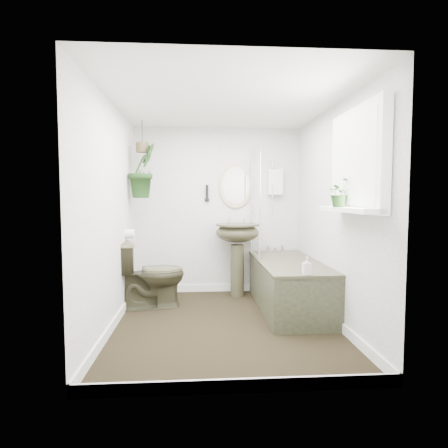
{
  "coord_description": "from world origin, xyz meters",
  "views": [
    {
      "loc": [
        -0.28,
        -3.85,
        1.33
      ],
      "look_at": [
        0.0,
        0.15,
        1.05
      ],
      "focal_mm": 30.0,
      "sensor_mm": 36.0,
      "label": 1
    }
  ],
  "objects": [
    {
      "name": "wall_back",
      "position": [
        0.0,
        1.41,
        1.15
      ],
      "size": [
        2.3,
        0.02,
        2.3
      ],
      "primitive_type": "cube",
      "color": "white",
      "rests_on": "ground"
    },
    {
      "name": "shower_box",
      "position": [
        0.8,
        1.34,
        1.55
      ],
      "size": [
        0.2,
        0.1,
        0.35
      ],
      "primitive_type": "cube",
      "color": "white",
      "rests_on": "wall_back"
    },
    {
      "name": "wall_sconce",
      "position": [
        -0.15,
        1.36,
        1.4
      ],
      "size": [
        0.04,
        0.04,
        0.22
      ],
      "primitive_type": "cylinder",
      "color": "black",
      "rests_on": "wall_back"
    },
    {
      "name": "soap_bottle",
      "position": [
        0.79,
        -0.29,
        0.67
      ],
      "size": [
        0.08,
        0.08,
        0.17
      ],
      "primitive_type": "imported",
      "rotation": [
        0.0,
        0.0,
        0.02
      ],
      "color": "#362B29",
      "rests_on": "bathtub"
    },
    {
      "name": "sill_plant",
      "position": [
        0.98,
        -0.59,
        1.38
      ],
      "size": [
        0.26,
        0.24,
        0.25
      ],
      "primitive_type": "imported",
      "rotation": [
        0.0,
        0.0,
        0.2
      ],
      "color": "black",
      "rests_on": "window_sill"
    },
    {
      "name": "ceiling",
      "position": [
        0.0,
        0.0,
        2.31
      ],
      "size": [
        2.3,
        2.8,
        0.02
      ],
      "primitive_type": "cube",
      "color": "white",
      "rests_on": "ground"
    },
    {
      "name": "wall_front",
      "position": [
        0.0,
        -1.41,
        1.15
      ],
      "size": [
        2.3,
        0.02,
        2.3
      ],
      "primitive_type": "cube",
      "color": "white",
      "rests_on": "ground"
    },
    {
      "name": "window_sill",
      "position": [
        1.02,
        -0.7,
        1.23
      ],
      "size": [
        0.18,
        1.0,
        0.04
      ],
      "primitive_type": "cube",
      "color": "white",
      "rests_on": "wall_right"
    },
    {
      "name": "hanging_plant",
      "position": [
        -0.97,
        0.95,
        1.67
      ],
      "size": [
        0.47,
        0.49,
        0.69
      ],
      "primitive_type": "imported",
      "rotation": [
        0.0,
        0.0,
        0.96
      ],
      "color": "black",
      "rests_on": "ceiling"
    },
    {
      "name": "hanging_pot",
      "position": [
        -0.97,
        0.95,
        1.96
      ],
      "size": [
        0.16,
        0.16,
        0.12
      ],
      "primitive_type": "cylinder",
      "color": "#4A3D26",
      "rests_on": "ceiling"
    },
    {
      "name": "wall_right",
      "position": [
        1.16,
        0.0,
        1.15
      ],
      "size": [
        0.02,
        2.8,
        2.3
      ],
      "primitive_type": "cube",
      "color": "white",
      "rests_on": "ground"
    },
    {
      "name": "oval_mirror",
      "position": [
        0.25,
        1.37,
        1.5
      ],
      "size": [
        0.46,
        0.03,
        0.62
      ],
      "primitive_type": "ellipsoid",
      "color": "beige",
      "rests_on": "wall_back"
    },
    {
      "name": "skirting",
      "position": [
        0.0,
        0.0,
        0.05
      ],
      "size": [
        2.3,
        2.8,
        0.1
      ],
      "primitive_type": "cube",
      "color": "white",
      "rests_on": "floor"
    },
    {
      "name": "bathtub",
      "position": [
        0.8,
        0.5,
        0.29
      ],
      "size": [
        0.72,
        1.72,
        0.58
      ],
      "primitive_type": null,
      "color": "#3A3825",
      "rests_on": "floor"
    },
    {
      "name": "pedestal_sink",
      "position": [
        0.25,
        1.13,
        0.5
      ],
      "size": [
        0.65,
        0.58,
        0.99
      ],
      "primitive_type": null,
      "rotation": [
        0.0,
        0.0,
        -0.15
      ],
      "color": "#3A3825",
      "rests_on": "floor"
    },
    {
      "name": "window_blinds",
      "position": [
        1.04,
        -0.7,
        1.65
      ],
      "size": [
        0.01,
        0.86,
        0.76
      ],
      "primitive_type": "cube",
      "color": "white",
      "rests_on": "wall_right"
    },
    {
      "name": "bath_screen",
      "position": [
        0.47,
        0.99,
        1.28
      ],
      "size": [
        0.04,
        0.72,
        1.4
      ],
      "primitive_type": null,
      "color": "silver",
      "rests_on": "bathtub"
    },
    {
      "name": "toilet_roll_holder",
      "position": [
        -1.1,
        0.7,
        0.9
      ],
      "size": [
        0.11,
        0.11,
        0.11
      ],
      "primitive_type": "cylinder",
      "rotation": [
        0.0,
        1.57,
        0.0
      ],
      "color": "white",
      "rests_on": "wall_left"
    },
    {
      "name": "wall_left",
      "position": [
        -1.16,
        0.0,
        1.15
      ],
      "size": [
        0.02,
        2.8,
        2.3
      ],
      "primitive_type": "cube",
      "color": "white",
      "rests_on": "ground"
    },
    {
      "name": "window_recess",
      "position": [
        1.09,
        -0.7,
        1.65
      ],
      "size": [
        0.08,
        1.0,
        0.9
      ],
      "primitive_type": "cube",
      "color": "white",
      "rests_on": "wall_right"
    },
    {
      "name": "floor",
      "position": [
        0.0,
        0.0,
        -0.01
      ],
      "size": [
        2.3,
        2.8,
        0.02
      ],
      "primitive_type": "cube",
      "color": "black",
      "rests_on": "ground"
    },
    {
      "name": "toilet",
      "position": [
        -0.85,
        0.69,
        0.41
      ],
      "size": [
        0.87,
        0.61,
        0.81
      ],
      "primitive_type": "imported",
      "rotation": [
        0.0,
        0.0,
        1.79
      ],
      "color": "#3A3825",
      "rests_on": "floor"
    }
  ]
}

